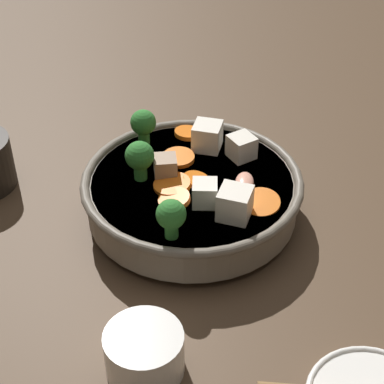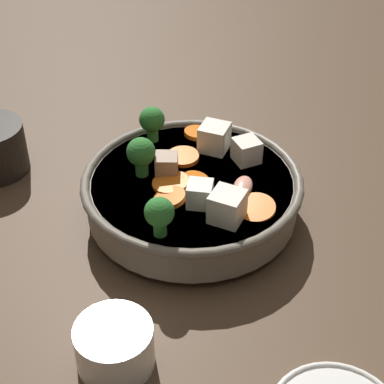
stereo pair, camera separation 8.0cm
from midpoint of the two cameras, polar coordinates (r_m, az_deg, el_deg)
The scene contains 3 objects.
ground_plane at distance 0.82m, azimuth 2.78°, elevation -2.16°, with size 3.00×3.00×0.00m, color #4C3826.
stirfry_bowl at distance 0.80m, azimuth 2.85°, elevation 0.06°, with size 0.28×0.28×0.11m.
tea_cup at distance 0.64m, azimuth -3.29°, elevation -13.68°, with size 0.08×0.08×0.05m.
Camera 2 is at (-0.35, 0.52, 0.53)m, focal length 60.00 mm.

